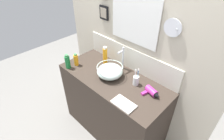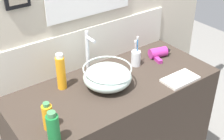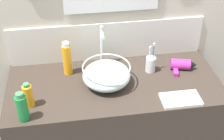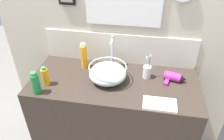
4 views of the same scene
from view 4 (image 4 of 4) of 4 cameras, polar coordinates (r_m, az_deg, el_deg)
vanity_counter at (r=2.01m, az=0.41°, el=-13.16°), size 1.31×0.57×0.91m
back_panel at (r=1.79m, az=2.23°, el=12.77°), size 2.09×0.10×2.55m
glass_bowl_sink at (r=1.67m, az=-1.14°, el=-0.85°), size 0.29×0.29×0.13m
faucet at (r=1.79m, az=0.07°, el=5.31°), size 0.02×0.10×0.28m
hair_drier at (r=1.75m, az=15.92°, el=-1.86°), size 0.18×0.14×0.07m
toothbrush_cup at (r=1.73m, az=9.13°, el=-0.42°), size 0.06×0.06×0.20m
spray_bottle at (r=1.81m, az=-7.35°, el=3.59°), size 0.05×0.05×0.23m
shampoo_bottle at (r=1.63m, az=-19.33°, el=-3.36°), size 0.06×0.06×0.18m
soap_dispenser at (r=1.70m, az=-17.08°, el=-1.64°), size 0.05×0.05×0.15m
hand_towel at (r=1.52m, az=12.35°, el=-8.72°), size 0.23×0.13×0.02m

